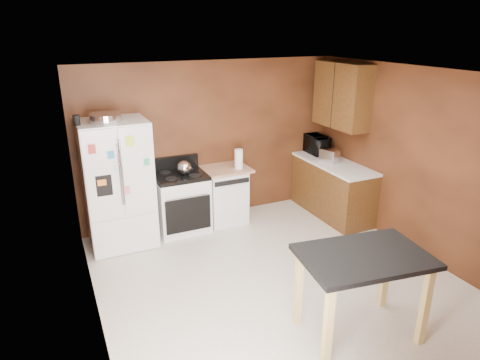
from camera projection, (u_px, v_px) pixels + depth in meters
floor at (280, 283)px, 5.25m from camera, size 4.50×4.50×0.00m
ceiling at (288, 75)px, 4.40m from camera, size 4.50×4.50×0.00m
wall_back at (212, 142)px, 6.75m from camera, size 4.20×0.00×4.20m
wall_front at (450, 296)px, 2.91m from camera, size 4.20×0.00×4.20m
wall_left at (89, 221)px, 4.01m from camera, size 0.00×4.50×4.50m
wall_right at (421, 164)px, 5.65m from camera, size 0.00×4.50×4.50m
roasting_pan at (106, 117)px, 5.55m from camera, size 0.42×0.42×0.11m
pen_cup at (77, 120)px, 5.34m from camera, size 0.08×0.08×0.13m
kettle at (184, 168)px, 6.30m from camera, size 0.21×0.21×0.21m
paper_towel at (239, 159)px, 6.59m from camera, size 0.17×0.17×0.30m
green_canister at (239, 162)px, 6.76m from camera, size 0.11×0.11×0.11m
toaster at (329, 156)px, 6.88m from camera, size 0.26×0.33×0.21m
microwave at (316, 145)px, 7.36m from camera, size 0.36×0.52×0.28m
refrigerator at (118, 184)px, 5.93m from camera, size 0.90×0.80×1.80m
gas_range at (181, 201)px, 6.49m from camera, size 0.76×0.68×1.10m
dishwasher at (224, 194)px, 6.80m from camera, size 0.78×0.63×0.89m
right_cabinets at (335, 161)px, 6.93m from camera, size 0.63×1.58×2.45m
island at (363, 267)px, 4.15m from camera, size 1.33×0.98×0.91m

